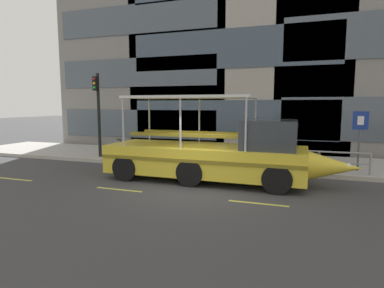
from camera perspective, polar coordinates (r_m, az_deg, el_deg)
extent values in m
plane|color=#3D3D3F|center=(11.49, 0.43, -7.80)|extent=(120.00, 120.00, 0.00)
cube|color=#A8A59E|center=(16.76, 6.60, -2.82)|extent=(32.00, 4.80, 0.18)
cube|color=#B2ADA3|center=(14.38, 4.43, -4.43)|extent=(32.00, 0.18, 0.18)
cube|color=#DBD64C|center=(14.59, -29.19, -5.50)|extent=(1.80, 0.12, 0.01)
cube|color=#DBD64C|center=(11.52, -12.91, -7.94)|extent=(1.80, 0.12, 0.01)
cube|color=#DBD64C|center=(9.92, 11.74, -10.35)|extent=(1.80, 0.12, 0.01)
cube|color=#4C5660|center=(21.68, -10.04, 3.59)|extent=(11.14, 0.06, 1.85)
cube|color=#4C5660|center=(21.74, -10.24, 12.47)|extent=(11.14, 0.06, 1.85)
cube|color=#4C5660|center=(22.32, -10.44, 21.10)|extent=(11.14, 0.06, 1.85)
cube|color=#3D4C5B|center=(19.38, 6.58, 4.42)|extent=(12.37, 0.06, 2.28)
cube|color=#3D4C5B|center=(19.64, 6.76, 16.62)|extent=(12.37, 0.06, 2.28)
cube|color=#4C5660|center=(19.30, 30.80, 3.74)|extent=(10.14, 0.06, 2.38)
cylinder|color=gray|center=(14.44, 6.66, -0.63)|extent=(11.33, 0.07, 0.07)
cylinder|color=gray|center=(14.50, 6.64, -2.29)|extent=(11.33, 0.06, 0.06)
cylinder|color=gray|center=(16.65, -12.76, -1.21)|extent=(0.09, 0.09, 0.85)
cylinder|color=gray|center=(15.74, -6.91, -1.56)|extent=(0.09, 0.09, 0.85)
cylinder|color=gray|center=(15.01, -0.42, -1.92)|extent=(0.09, 0.09, 0.85)
cylinder|color=gray|center=(14.50, 6.64, -2.29)|extent=(0.09, 0.09, 0.85)
cylinder|color=gray|center=(14.22, 14.10, -2.64)|extent=(0.09, 0.09, 0.85)
cylinder|color=gray|center=(14.18, 21.72, -2.96)|extent=(0.09, 0.09, 0.85)
cylinder|color=gray|center=(14.40, 29.26, -3.21)|extent=(0.09, 0.09, 0.85)
cylinder|color=black|center=(17.62, -16.31, 4.92)|extent=(0.16, 0.16, 4.40)
cube|color=black|center=(17.48, -16.89, 10.30)|extent=(0.24, 0.20, 0.72)
sphere|color=red|center=(17.41, -17.13, 11.04)|extent=(0.14, 0.14, 0.14)
sphere|color=gold|center=(17.39, -17.10, 10.31)|extent=(0.14, 0.14, 0.14)
sphere|color=green|center=(17.38, -17.08, 9.59)|extent=(0.14, 0.14, 0.14)
cylinder|color=#4C4F54|center=(15.01, 27.69, 0.38)|extent=(0.08, 0.08, 2.47)
cube|color=navy|center=(14.90, 27.92, 3.73)|extent=(0.60, 0.04, 0.76)
cube|color=white|center=(14.88, 27.93, 3.73)|extent=(0.24, 0.01, 0.36)
torus|color=black|center=(16.94, -10.77, -1.28)|extent=(0.70, 0.04, 0.70)
torus|color=black|center=(17.48, -13.73, -1.10)|extent=(0.70, 0.04, 0.70)
cylinder|color=black|center=(17.18, -12.29, -0.67)|extent=(0.95, 0.04, 0.04)
cylinder|color=black|center=(17.26, -12.81, -0.18)|extent=(0.19, 0.04, 0.51)
cube|color=black|center=(17.25, -12.95, 0.75)|extent=(0.20, 0.08, 0.06)
cylinder|color=#A5A5AA|center=(16.90, -10.93, 0.40)|extent=(0.03, 0.46, 0.03)
cube|color=yellow|center=(12.50, 2.23, -2.76)|extent=(7.62, 2.51, 1.08)
cone|color=yellow|center=(12.03, 24.07, -3.76)|extent=(1.71, 1.03, 1.03)
cylinder|color=yellow|center=(14.08, -12.79, -1.83)|extent=(0.38, 1.03, 1.03)
cube|color=olive|center=(11.28, 0.34, -3.13)|extent=(7.62, 0.04, 0.12)
sphere|color=white|center=(12.07, 26.11, -3.60)|extent=(0.22, 0.22, 0.22)
cube|color=#33383D|center=(11.89, 13.75, 1.70)|extent=(1.91, 2.11, 1.04)
cube|color=silver|center=(12.50, -0.25, 8.39)|extent=(4.95, 2.31, 0.10)
cylinder|color=#B2B2B7|center=(13.04, 11.24, 3.95)|extent=(0.07, 0.07, 1.83)
cylinder|color=#B2B2B7|center=(10.85, 9.61, 3.40)|extent=(0.07, 0.07, 1.83)
cylinder|color=#B2B2B7|center=(13.57, 1.31, 4.20)|extent=(0.07, 0.07, 1.83)
cylinder|color=#B2B2B7|center=(11.48, -2.09, 3.69)|extent=(0.07, 0.07, 1.83)
cylinder|color=#B2B2B7|center=(14.46, -7.64, 4.32)|extent=(0.07, 0.07, 1.83)
cylinder|color=#B2B2B7|center=(12.53, -12.21, 3.81)|extent=(0.07, 0.07, 1.83)
cube|color=olive|center=(13.12, 0.63, 2.07)|extent=(4.56, 0.28, 0.12)
cube|color=olive|center=(11.99, -1.21, 1.60)|extent=(4.56, 0.28, 0.12)
cylinder|color=black|center=(13.19, 15.71, -3.90)|extent=(1.00, 0.28, 1.00)
cylinder|color=black|center=(10.93, 14.96, -6.12)|extent=(1.00, 0.28, 1.00)
cylinder|color=black|center=(13.70, 2.87, -3.24)|extent=(1.00, 0.28, 1.00)
cylinder|color=black|center=(11.54, -0.37, -5.18)|extent=(1.00, 0.28, 1.00)
cylinder|color=black|center=(14.66, -7.20, -2.61)|extent=(1.00, 0.28, 1.00)
cylinder|color=black|center=(12.67, -11.85, -4.24)|extent=(1.00, 0.28, 1.00)
cylinder|color=black|center=(15.24, 15.94, -2.24)|extent=(0.10, 0.10, 0.76)
cylinder|color=black|center=(15.12, 16.28, -2.32)|extent=(0.10, 0.10, 0.76)
cube|color=maroon|center=(15.09, 16.19, 0.16)|extent=(0.31, 0.33, 0.54)
cylinder|color=maroon|center=(15.24, 15.77, 0.14)|extent=(0.07, 0.07, 0.48)
cylinder|color=maroon|center=(14.94, 16.61, -0.03)|extent=(0.07, 0.07, 0.48)
sphere|color=tan|center=(15.05, 16.24, 1.65)|extent=(0.21, 0.21, 0.21)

